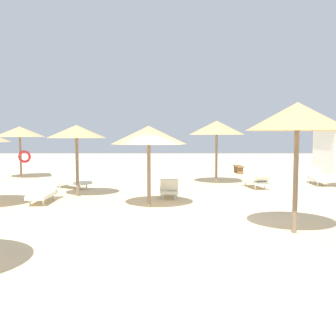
{
  "coord_description": "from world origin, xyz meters",
  "views": [
    {
      "loc": [
        -0.04,
        -10.53,
        2.34
      ],
      "look_at": [
        0.0,
        3.0,
        1.2
      ],
      "focal_mm": 41.18,
      "sensor_mm": 36.0,
      "label": 1
    }
  ],
  "objects_px": {
    "parasol_3": "(75,132)",
    "parasol_5": "(296,117)",
    "parasol_7": "(19,132)",
    "lounger_4": "(42,193)",
    "parasol_0": "(148,135)",
    "lounger_2": "(255,181)",
    "parasol_2": "(216,128)",
    "lounger_3": "(70,181)",
    "lounger_6": "(317,178)",
    "lounger_0": "(167,189)",
    "bench_0": "(237,168)"
  },
  "relations": [
    {
      "from": "parasol_2",
      "to": "lounger_2",
      "type": "relative_size",
      "value": 1.55
    },
    {
      "from": "parasol_0",
      "to": "lounger_4",
      "type": "height_order",
      "value": "parasol_0"
    },
    {
      "from": "parasol_3",
      "to": "lounger_3",
      "type": "xyz_separation_m",
      "value": [
        -0.85,
        2.28,
        -2.17
      ]
    },
    {
      "from": "parasol_7",
      "to": "lounger_4",
      "type": "relative_size",
      "value": 1.53
    },
    {
      "from": "parasol_0",
      "to": "lounger_2",
      "type": "xyz_separation_m",
      "value": [
        4.54,
        4.57,
        -2.04
      ]
    },
    {
      "from": "parasol_0",
      "to": "lounger_2",
      "type": "height_order",
      "value": "parasol_0"
    },
    {
      "from": "parasol_0",
      "to": "parasol_3",
      "type": "distance_m",
      "value": 3.69
    },
    {
      "from": "parasol_2",
      "to": "parasol_5",
      "type": "distance_m",
      "value": 9.73
    },
    {
      "from": "lounger_2",
      "to": "bench_0",
      "type": "bearing_deg",
      "value": 86.09
    },
    {
      "from": "parasol_0",
      "to": "lounger_6",
      "type": "xyz_separation_m",
      "value": [
        7.82,
        5.89,
        -2.03
      ]
    },
    {
      "from": "parasol_0",
      "to": "parasol_5",
      "type": "height_order",
      "value": "parasol_5"
    },
    {
      "from": "lounger_0",
      "to": "lounger_6",
      "type": "xyz_separation_m",
      "value": [
        7.19,
        3.96,
        -0.0
      ]
    },
    {
      "from": "parasol_0",
      "to": "bench_0",
      "type": "height_order",
      "value": "parasol_0"
    },
    {
      "from": "lounger_6",
      "to": "bench_0",
      "type": "height_order",
      "value": "lounger_6"
    },
    {
      "from": "lounger_2",
      "to": "lounger_4",
      "type": "bearing_deg",
      "value": -156.63
    },
    {
      "from": "lounger_4",
      "to": "lounger_6",
      "type": "xyz_separation_m",
      "value": [
        11.6,
        4.92,
        -0.0
      ]
    },
    {
      "from": "lounger_6",
      "to": "lounger_4",
      "type": "bearing_deg",
      "value": -157.01
    },
    {
      "from": "parasol_2",
      "to": "bench_0",
      "type": "relative_size",
      "value": 2.03
    },
    {
      "from": "parasol_3",
      "to": "parasol_5",
      "type": "height_order",
      "value": "parasol_5"
    },
    {
      "from": "parasol_0",
      "to": "lounger_3",
      "type": "bearing_deg",
      "value": 129.05
    },
    {
      "from": "lounger_4",
      "to": "parasol_7",
      "type": "bearing_deg",
      "value": 115.58
    },
    {
      "from": "parasol_3",
      "to": "parasol_5",
      "type": "bearing_deg",
      "value": -40.67
    },
    {
      "from": "parasol_7",
      "to": "lounger_2",
      "type": "height_order",
      "value": "parasol_7"
    },
    {
      "from": "parasol_5",
      "to": "parasol_3",
      "type": "bearing_deg",
      "value": 139.33
    },
    {
      "from": "lounger_0",
      "to": "parasol_3",
      "type": "bearing_deg",
      "value": 173.96
    },
    {
      "from": "parasol_5",
      "to": "bench_0",
      "type": "bearing_deg",
      "value": 84.82
    },
    {
      "from": "parasol_2",
      "to": "lounger_6",
      "type": "relative_size",
      "value": 1.6
    },
    {
      "from": "parasol_0",
      "to": "bench_0",
      "type": "bearing_deg",
      "value": 66.28
    },
    {
      "from": "parasol_2",
      "to": "parasol_5",
      "type": "xyz_separation_m",
      "value": [
        0.68,
        -9.71,
        0.06
      ]
    },
    {
      "from": "parasol_5",
      "to": "lounger_0",
      "type": "height_order",
      "value": "parasol_5"
    },
    {
      "from": "parasol_2",
      "to": "lounger_3",
      "type": "distance_m",
      "value": 7.36
    },
    {
      "from": "parasol_5",
      "to": "lounger_4",
      "type": "relative_size",
      "value": 1.68
    },
    {
      "from": "parasol_2",
      "to": "lounger_3",
      "type": "relative_size",
      "value": 1.56
    },
    {
      "from": "lounger_6",
      "to": "lounger_3",
      "type": "bearing_deg",
      "value": -173.56
    },
    {
      "from": "lounger_4",
      "to": "bench_0",
      "type": "xyz_separation_m",
      "value": [
        8.79,
        10.43,
        0.02
      ]
    },
    {
      "from": "parasol_7",
      "to": "parasol_0",
      "type": "bearing_deg",
      "value": -49.62
    },
    {
      "from": "parasol_3",
      "to": "lounger_2",
      "type": "relative_size",
      "value": 1.39
    },
    {
      "from": "lounger_4",
      "to": "parasol_2",
      "type": "bearing_deg",
      "value": 38.63
    },
    {
      "from": "lounger_6",
      "to": "bench_0",
      "type": "bearing_deg",
      "value": 117.09
    },
    {
      "from": "parasol_7",
      "to": "lounger_2",
      "type": "bearing_deg",
      "value": -19.73
    },
    {
      "from": "parasol_0",
      "to": "lounger_4",
      "type": "bearing_deg",
      "value": 165.59
    },
    {
      "from": "parasol_0",
      "to": "lounger_0",
      "type": "height_order",
      "value": "parasol_0"
    },
    {
      "from": "parasol_2",
      "to": "parasol_5",
      "type": "bearing_deg",
      "value": -86.02
    },
    {
      "from": "parasol_7",
      "to": "lounger_3",
      "type": "distance_m",
      "value": 6.2
    },
    {
      "from": "parasol_3",
      "to": "parasol_5",
      "type": "xyz_separation_m",
      "value": [
        6.55,
        -5.63,
        0.3
      ]
    },
    {
      "from": "parasol_3",
      "to": "parasol_5",
      "type": "distance_m",
      "value": 8.64
    },
    {
      "from": "lounger_0",
      "to": "bench_0",
      "type": "bearing_deg",
      "value": 65.19
    },
    {
      "from": "parasol_0",
      "to": "lounger_3",
      "type": "xyz_separation_m",
      "value": [
        -3.72,
        4.59,
        -2.04
      ]
    },
    {
      "from": "parasol_5",
      "to": "parasol_7",
      "type": "distance_m",
      "value": 16.63
    },
    {
      "from": "parasol_5",
      "to": "lounger_6",
      "type": "bearing_deg",
      "value": 65.75
    }
  ]
}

